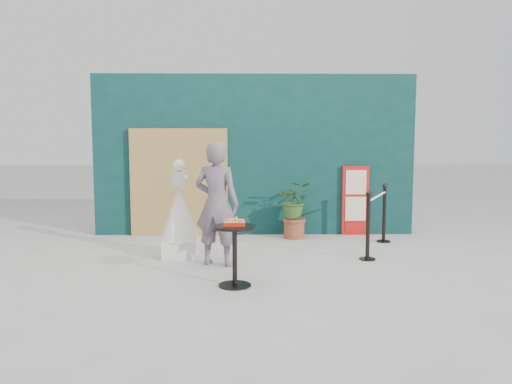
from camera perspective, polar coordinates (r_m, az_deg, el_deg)
name	(u,v)px	position (r m, az deg, el deg)	size (l,w,h in m)	color
ground	(258,278)	(6.56, 0.19, -9.82)	(60.00, 60.00, 0.00)	#ADAAA5
back_wall	(254,155)	(9.46, -0.21, 4.24)	(6.00, 0.30, 3.00)	#0A2D2A
bamboo_fence	(179,182)	(9.37, -8.78, 1.09)	(1.80, 0.08, 2.00)	tan
woman	(217,204)	(7.09, -4.51, -1.34)	(0.65, 0.42, 1.77)	slate
menu_board	(355,201)	(9.55, 11.29, -0.98)	(0.50, 0.07, 1.30)	red
statue	(180,218)	(7.66, -8.70, -2.93)	(0.58, 0.58, 1.49)	silver
cafe_table	(235,246)	(6.10, -2.45, -6.20)	(0.52, 0.52, 0.75)	black
food_basket	(235,223)	(6.05, -2.44, -3.52)	(0.26, 0.19, 0.11)	#AC2612
planter	(294,205)	(9.07, 4.40, -1.55)	(0.61, 0.53, 1.04)	#985131
stanchion_barrier	(377,220)	(8.31, 13.63, -3.13)	(0.84, 1.54, 1.03)	black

